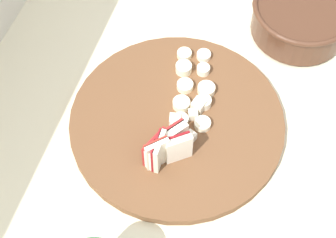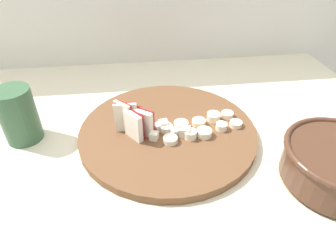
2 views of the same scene
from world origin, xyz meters
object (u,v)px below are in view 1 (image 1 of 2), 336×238
(apple_dice_pile, at_px, (188,118))
(banana_slice_rows, at_px, (193,87))
(apple_wedge_fan, at_px, (165,147))
(cutting_board, at_px, (177,122))
(ceramic_bowl, at_px, (301,18))

(apple_dice_pile, xyz_separation_m, banana_slice_rows, (0.06, 0.01, -0.00))
(apple_wedge_fan, height_order, apple_dice_pile, apple_wedge_fan)
(cutting_board, xyz_separation_m, ceramic_bowl, (0.26, -0.16, 0.03))
(cutting_board, height_order, ceramic_bowl, ceramic_bowl)
(apple_wedge_fan, relative_size, banana_slice_rows, 0.46)
(cutting_board, distance_m, banana_slice_rows, 0.07)
(ceramic_bowl, bearing_deg, cutting_board, 148.62)
(cutting_board, xyz_separation_m, banana_slice_rows, (0.06, -0.01, 0.01))
(apple_wedge_fan, distance_m, banana_slice_rows, 0.14)
(cutting_board, height_order, apple_wedge_fan, apple_wedge_fan)
(banana_slice_rows, height_order, ceramic_bowl, ceramic_bowl)
(cutting_board, height_order, banana_slice_rows, banana_slice_rows)
(cutting_board, relative_size, banana_slice_rows, 2.12)
(cutting_board, distance_m, apple_wedge_fan, 0.08)
(banana_slice_rows, distance_m, ceramic_bowl, 0.24)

